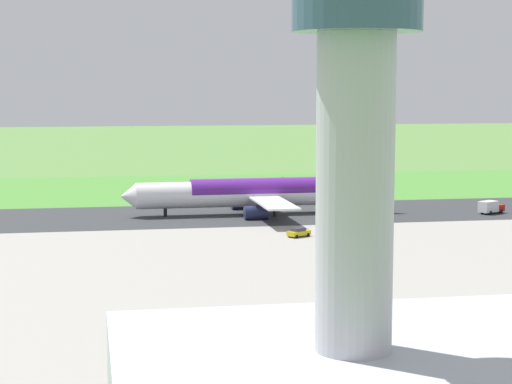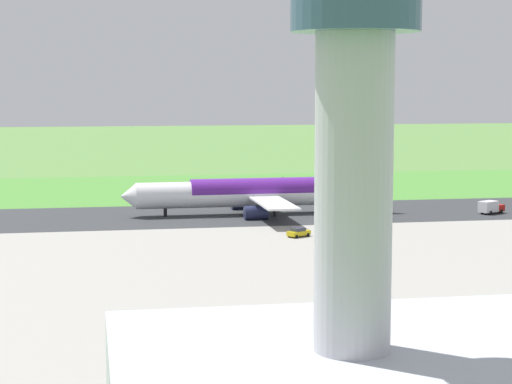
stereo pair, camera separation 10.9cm
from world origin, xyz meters
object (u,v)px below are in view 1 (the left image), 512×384
(service_truck_baggage, at_px, (491,207))
(service_car_ops, at_px, (299,232))
(airliner_main, at_px, (258,193))
(traffic_cone_orange, at_px, (265,188))
(no_stopping_sign, at_px, (282,182))

(service_truck_baggage, relative_size, service_car_ops, 1.37)
(airliner_main, height_order, traffic_cone_orange, airliner_main)
(no_stopping_sign, height_order, traffic_cone_orange, no_stopping_sign)
(service_car_ops, height_order, traffic_cone_orange, service_car_ops)
(service_truck_baggage, xyz_separation_m, no_stopping_sign, (31.92, -52.26, 0.29))
(no_stopping_sign, xyz_separation_m, traffic_cone_orange, (4.38, 0.19, -1.42))
(service_truck_baggage, xyz_separation_m, service_car_ops, (44.38, 21.03, -0.56))
(airliner_main, distance_m, no_stopping_sign, 46.67)
(service_car_ops, distance_m, traffic_cone_orange, 73.55)
(service_truck_baggage, relative_size, no_stopping_sign, 2.15)
(service_truck_baggage, height_order, no_stopping_sign, no_stopping_sign)
(no_stopping_sign, bearing_deg, traffic_cone_orange, 2.48)
(airliner_main, height_order, service_truck_baggage, airliner_main)
(service_car_ops, xyz_separation_m, no_stopping_sign, (-12.47, -73.29, 0.85))
(service_car_ops, relative_size, no_stopping_sign, 1.57)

